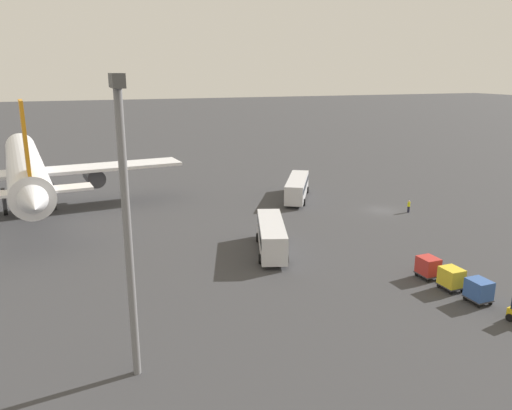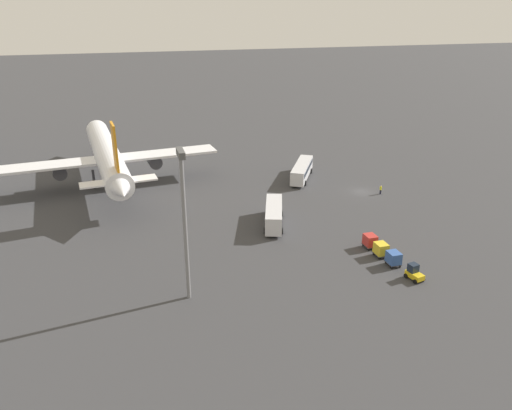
% 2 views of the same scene
% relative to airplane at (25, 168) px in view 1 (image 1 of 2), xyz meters
% --- Properties ---
extents(ground_plane, '(600.00, 600.00, 0.00)m').
position_rel_airplane_xyz_m(ground_plane, '(-17.61, -46.58, -6.08)').
color(ground_plane, '#38383A').
extents(airplane, '(49.70, 42.97, 16.19)m').
position_rel_airplane_xyz_m(airplane, '(0.00, 0.00, 0.00)').
color(airplane, silver).
rests_on(airplane, ground).
extents(shuttle_bus_near, '(12.43, 8.64, 3.21)m').
position_rel_airplane_xyz_m(shuttle_bus_near, '(-7.20, -38.18, -4.16)').
color(shuttle_bus_near, silver).
rests_on(shuttle_bus_near, ground).
extents(shuttle_bus_far, '(11.18, 5.90, 3.34)m').
position_rel_airplane_xyz_m(shuttle_bus_far, '(-27.52, -25.67, -4.09)').
color(shuttle_bus_far, silver).
rests_on(shuttle_bus_far, ground).
extents(worker_person, '(0.38, 0.38, 1.74)m').
position_rel_airplane_xyz_m(worker_person, '(-19.66, -49.46, -5.21)').
color(worker_person, '#1E1E2D').
rests_on(worker_person, ground).
extents(cargo_cart_blue, '(2.04, 1.73, 2.06)m').
position_rel_airplane_xyz_m(cargo_cart_blue, '(-45.05, -37.48, -4.89)').
color(cargo_cart_blue, '#38383D').
rests_on(cargo_cart_blue, ground).
extents(cargo_cart_yellow, '(2.04, 1.73, 2.06)m').
position_rel_airplane_xyz_m(cargo_cart_yellow, '(-42.16, -37.12, -4.89)').
color(cargo_cart_yellow, '#38383D').
rests_on(cargo_cart_yellow, ground).
extents(cargo_cart_red, '(2.04, 1.73, 2.06)m').
position_rel_airplane_xyz_m(cargo_cart_red, '(-39.27, -36.92, -4.89)').
color(cargo_cart_red, '#38383D').
rests_on(cargo_cart_red, ground).
extents(light_pole, '(2.80, 0.70, 18.94)m').
position_rel_airplane_xyz_m(light_pole, '(-45.36, -9.00, 5.42)').
color(light_pole, slate).
rests_on(light_pole, ground).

